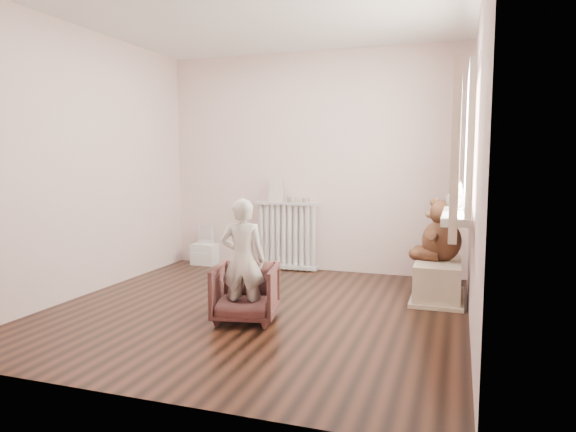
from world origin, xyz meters
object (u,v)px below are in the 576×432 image
(radiator, at_px, (287,238))
(plush_cat, at_px, (456,198))
(armchair, at_px, (246,293))
(child, at_px, (243,260))
(toy_vanity, at_px, (205,243))
(toy_bench, at_px, (438,278))
(teddy_bear, at_px, (442,229))

(radiator, distance_m, plush_cat, 2.34)
(armchair, bearing_deg, child, -101.02)
(radiator, relative_size, child, 0.82)
(toy_vanity, xyz_separation_m, toy_bench, (2.89, -0.76, -0.08))
(toy_vanity, distance_m, child, 2.46)
(toy_bench, distance_m, teddy_bear, 0.47)
(child, xyz_separation_m, plush_cat, (1.63, 0.88, 0.48))
(armchair, bearing_deg, toy_vanity, 114.66)
(toy_vanity, bearing_deg, child, -54.99)
(child, bearing_deg, plush_cat, -162.68)
(toy_vanity, relative_size, armchair, 0.94)
(child, xyz_separation_m, toy_bench, (1.49, 1.25, -0.32))
(toy_bench, xyz_separation_m, plush_cat, (0.14, -0.37, 0.80))
(teddy_bear, bearing_deg, armchair, -133.21)
(radiator, bearing_deg, plush_cat, -30.94)
(toy_vanity, height_order, child, child)
(toy_bench, height_order, plush_cat, plush_cat)
(armchair, height_order, plush_cat, plush_cat)
(toy_vanity, height_order, teddy_bear, teddy_bear)
(radiator, xyz_separation_m, toy_vanity, (-1.10, -0.03, -0.11))
(toy_vanity, distance_m, teddy_bear, 3.02)
(armchair, bearing_deg, toy_bench, 27.89)
(radiator, xyz_separation_m, armchair, (0.31, -1.99, -0.15))
(teddy_bear, bearing_deg, toy_vanity, 173.39)
(plush_cat, bearing_deg, child, -164.39)
(teddy_bear, height_order, plush_cat, plush_cat)
(child, relative_size, teddy_bear, 1.71)
(toy_vanity, xyz_separation_m, teddy_bear, (2.91, -0.70, 0.40))
(plush_cat, bearing_deg, armchair, -165.77)
(radiator, height_order, teddy_bear, teddy_bear)
(child, distance_m, toy_bench, 1.97)
(radiator, relative_size, toy_vanity, 1.70)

